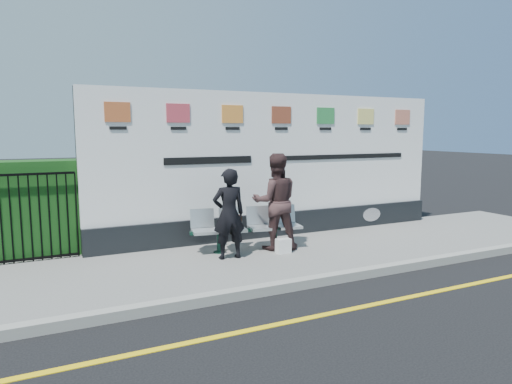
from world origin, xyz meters
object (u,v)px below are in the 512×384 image
billboard (279,175)px  woman_left (229,214)px  woman_right (275,202)px  bench (247,239)px

billboard → woman_left: (-1.68, -1.27, -0.51)m
woman_left → woman_right: 1.07m
billboard → woman_right: 1.28m
billboard → bench: 1.84m
billboard → bench: billboard is taller
woman_right → billboard: bearing=-105.5°
bench → billboard: bearing=47.8°
billboard → bench: size_ratio=3.90×
bench → woman_right: (0.53, -0.11, 0.68)m
bench → woman_right: 0.87m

